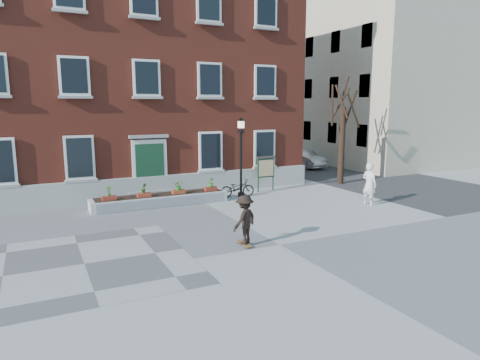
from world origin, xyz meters
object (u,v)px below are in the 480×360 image
bystander (369,184)px  skateboarder (245,220)px  notice_board (266,168)px  parked_car (303,158)px  lamp_post (241,146)px  bicycle (237,188)px

bystander → skateboarder: size_ratio=1.16×
notice_board → skateboarder: bearing=-123.8°
bystander → notice_board: size_ratio=1.05×
parked_car → lamp_post: (-8.60, -7.06, 1.88)m
bicycle → skateboarder: size_ratio=1.03×
bicycle → skateboarder: bearing=163.6°
bicycle → lamp_post: bearing=-59.9°
bicycle → notice_board: bearing=-63.9°
lamp_post → bystander: bearing=-43.9°
lamp_post → notice_board: lamp_post is taller
notice_board → bicycle: bearing=-161.4°
bicycle → bystander: bystander is taller
parked_car → skateboarder: size_ratio=2.37×
parked_car → skateboarder: bearing=-132.9°
bystander → notice_board: bystander is taller
parked_car → notice_board: notice_board is taller
bystander → skateboarder: bystander is taller
parked_car → skateboarder: skateboarder is taller
bystander → notice_board: 5.56m
lamp_post → skateboarder: (-3.29, -6.95, -1.66)m
parked_car → bystander: (-4.15, -11.34, 0.32)m
bicycle → notice_board: size_ratio=0.93×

